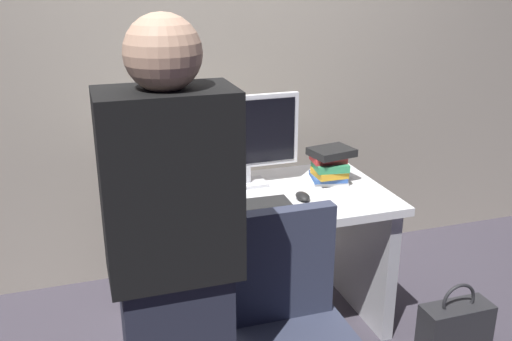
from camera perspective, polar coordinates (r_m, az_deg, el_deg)
ground_plane at (r=3.05m, az=-0.30°, el=-15.33°), size 9.00×9.00×0.00m
wall_back at (r=3.27m, az=-4.67°, el=15.16°), size 6.40×0.10×3.00m
desk at (r=2.80m, az=-0.32°, el=-7.01°), size 1.32×0.72×0.72m
person_at_desk at (r=1.83m, az=-8.15°, el=-10.29°), size 0.40×0.24×1.64m
monitor at (r=2.77m, az=-1.02°, el=3.50°), size 0.54×0.14×0.46m
keyboard at (r=2.57m, az=-1.26°, el=-3.62°), size 0.43×0.14×0.02m
mouse at (r=2.68m, az=4.70°, el=-2.60°), size 0.06×0.10×0.03m
cup_near_keyboard at (r=2.50m, az=-10.52°, el=-3.76°), size 0.07×0.07×0.09m
book_stack at (r=2.87m, az=7.39°, el=0.54°), size 0.24×0.20×0.18m
handbag at (r=2.95m, az=19.32°, el=-14.71°), size 0.34×0.14×0.38m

